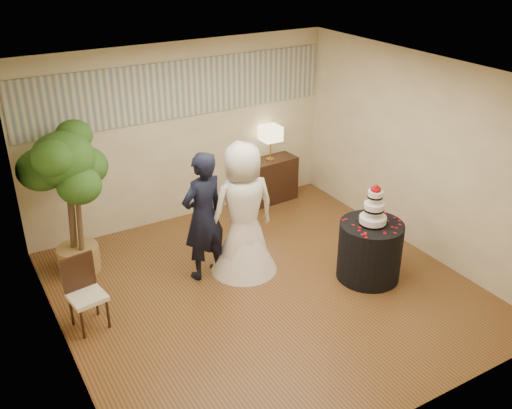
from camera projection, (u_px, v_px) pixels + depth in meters
floor at (265, 290)px, 7.46m from camera, size 5.00×5.00×0.00m
ceiling at (267, 77)px, 6.23m from camera, size 5.00×5.00×0.00m
wall_back at (182, 134)px, 8.78m from camera, size 5.00×0.06×2.80m
wall_front at (416, 298)px, 4.91m from camera, size 5.00×0.06×2.80m
wall_left at (53, 246)px, 5.71m from camera, size 0.06×5.00×2.80m
wall_right at (418, 155)px, 7.98m from camera, size 0.06×5.00×2.80m
mural_border at (180, 89)px, 8.46m from camera, size 4.90×0.02×0.85m
groom at (203, 216)px, 7.41m from camera, size 0.73×0.57×1.78m
bride at (243, 209)px, 7.52m from camera, size 0.96×0.96×1.85m
cake_table at (370, 251)px, 7.57m from camera, size 0.93×0.93×0.80m
wedding_cake at (374, 205)px, 7.27m from camera, size 0.36×0.36×0.56m
console at (270, 180)px, 9.72m from camera, size 0.94×0.47×0.76m
table_lamp at (270, 143)px, 9.43m from camera, size 0.31×0.31×0.58m
ficus_tree at (70, 201)px, 7.44m from camera, size 1.27×1.27×2.10m
side_chair at (87, 295)px, 6.59m from camera, size 0.47×0.49×0.89m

